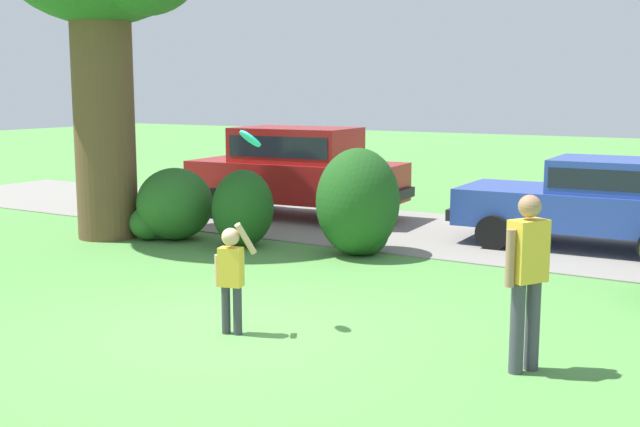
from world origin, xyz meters
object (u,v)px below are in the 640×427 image
(parked_sedan, at_px, (591,200))
(parked_suv, at_px, (296,167))
(frisbee, at_px, (250,139))
(adult_onlooker, at_px, (527,273))
(child_thrower, at_px, (231,272))

(parked_sedan, distance_m, parked_suv, 6.12)
(parked_sedan, height_order, frisbee, frisbee)
(parked_sedan, distance_m, adult_onlooker, 6.65)
(parked_suv, bearing_deg, frisbee, -60.69)
(child_thrower, height_order, adult_onlooker, adult_onlooker)
(parked_sedan, relative_size, child_thrower, 3.48)
(child_thrower, xyz_separation_m, frisbee, (-0.00, 0.39, 1.46))
(child_thrower, bearing_deg, parked_suv, 117.99)
(parked_suv, xyz_separation_m, adult_onlooker, (7.02, -6.74, -0.09))
(child_thrower, bearing_deg, parked_sedan, 72.35)
(parked_sedan, relative_size, adult_onlooker, 2.57)
(parked_suv, bearing_deg, adult_onlooker, -43.80)
(child_thrower, relative_size, frisbee, 3.95)
(parked_sedan, bearing_deg, frisbee, -108.63)
(parked_suv, height_order, adult_onlooker, parked_suv)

